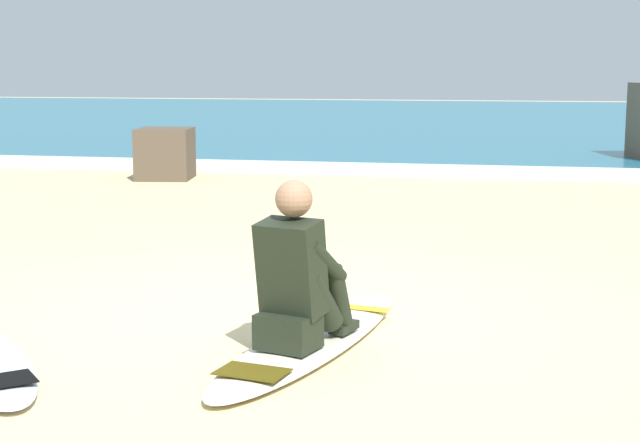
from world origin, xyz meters
TOP-DOWN VIEW (x-y plane):
  - ground_plane at (0.00, 0.00)m, footprint 80.00×80.00m
  - sea at (0.00, 22.41)m, footprint 80.00×28.00m
  - breaking_foam at (0.00, 8.71)m, footprint 80.00×0.90m
  - surfboard_main at (0.41, -0.57)m, footprint 0.99×2.51m
  - surfer_seated at (0.38, -0.78)m, footprint 0.52×0.76m
  - shoreline_rock at (-3.50, 7.30)m, footprint 0.89×0.92m

SIDE VIEW (x-z plane):
  - ground_plane at x=0.00m, z-range 0.00..0.00m
  - surfboard_main at x=0.41m, z-range 0.00..0.07m
  - sea at x=0.00m, z-range 0.00..0.10m
  - breaking_foam at x=0.00m, z-range 0.00..0.11m
  - shoreline_rock at x=-3.50m, z-range 0.00..0.74m
  - surfer_seated at x=0.38m, z-range -0.04..0.91m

